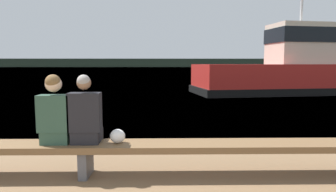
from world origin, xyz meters
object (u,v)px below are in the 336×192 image
person_left (55,113)px  person_right (85,115)px  bench_main (86,149)px  tugboat_red (298,71)px  shopping_bag (118,136)px

person_left → person_right: size_ratio=1.00×
person_left → person_right: (0.42, 0.00, -0.02)m
bench_main → person_left: size_ratio=8.51×
person_right → tugboat_red: size_ratio=0.08×
shopping_bag → bench_main: bearing=-179.0°
bench_main → tugboat_red: tugboat_red is taller
tugboat_red → person_right: bearing=136.5°
bench_main → shopping_bag: size_ratio=38.85×
tugboat_red → person_left: bearing=135.2°
person_left → shopping_bag: bearing=0.2°
bench_main → person_right: (0.01, 0.01, 0.48)m
bench_main → tugboat_red: size_ratio=0.72×
person_right → shopping_bag: size_ratio=4.55×
bench_main → tugboat_red: (8.58, 12.24, 0.79)m
bench_main → person_right: person_right is taller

